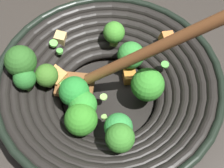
# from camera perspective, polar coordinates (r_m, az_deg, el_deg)

# --- Properties ---
(ground_plane) EXTENTS (4.00, 4.00, 0.00)m
(ground_plane) POSITION_cam_1_polar(r_m,az_deg,el_deg) (0.62, -0.56, -2.85)
(ground_plane) COLOR #332D28
(wok) EXTENTS (0.43, 0.41, 0.26)m
(wok) POSITION_cam_1_polar(r_m,az_deg,el_deg) (0.57, -0.83, -0.30)
(wok) COLOR black
(wok) RESTS_ON ground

